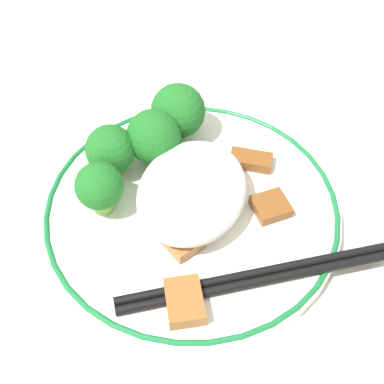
{
  "coord_description": "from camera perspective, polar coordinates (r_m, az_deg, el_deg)",
  "views": [
    {
      "loc": [
        0.27,
        0.08,
        0.38
      ],
      "look_at": [
        0.0,
        0.0,
        0.03
      ],
      "focal_mm": 50.0,
      "sensor_mm": 36.0,
      "label": 1
    }
  ],
  "objects": [
    {
      "name": "rice_mound",
      "position": [
        0.45,
        0.24,
        -0.23
      ],
      "size": [
        0.11,
        0.09,
        0.04
      ],
      "color": "white",
      "rests_on": "plate"
    },
    {
      "name": "meat_near_back",
      "position": [
        0.5,
        6.29,
        3.38
      ],
      "size": [
        0.02,
        0.04,
        0.01
      ],
      "color": "brown",
      "rests_on": "plate"
    },
    {
      "name": "ground_plane",
      "position": [
        0.48,
        0.0,
        -2.42
      ],
      "size": [
        3.0,
        3.0,
        0.0
      ],
      "primitive_type": "plane",
      "color": "silver"
    },
    {
      "name": "meat_near_right",
      "position": [
        0.41,
        -0.82,
        -11.62
      ],
      "size": [
        0.05,
        0.04,
        0.01
      ],
      "color": "#995B28",
      "rests_on": "plate"
    },
    {
      "name": "meat_near_front",
      "position": [
        0.47,
        8.41,
        -1.54
      ],
      "size": [
        0.04,
        0.04,
        0.01
      ],
      "color": "brown",
      "rests_on": "plate"
    },
    {
      "name": "chopsticks",
      "position": [
        0.43,
        6.92,
        -9.05
      ],
      "size": [
        0.12,
        0.2,
        0.01
      ],
      "color": "black",
      "rests_on": "plate"
    },
    {
      "name": "broccoli_mid_left",
      "position": [
        0.45,
        -9.84,
        0.52
      ],
      "size": [
        0.04,
        0.04,
        0.05
      ],
      "color": "#7FB756",
      "rests_on": "plate"
    },
    {
      "name": "meat_near_left",
      "position": [
        0.44,
        -0.93,
        -5.01
      ],
      "size": [
        0.04,
        0.05,
        0.01
      ],
      "color": "#9E6633",
      "rests_on": "plate"
    },
    {
      "name": "drinking_glass",
      "position": [
        0.56,
        19.79,
        11.92
      ],
      "size": [
        0.07,
        0.07,
        0.11
      ],
      "color": "silver",
      "rests_on": "ground_plane"
    },
    {
      "name": "broccoli_back_center",
      "position": [
        0.48,
        -4.12,
        5.9
      ],
      "size": [
        0.05,
        0.05,
        0.06
      ],
      "color": "#7FB756",
      "rests_on": "plate"
    },
    {
      "name": "broccoli_back_left",
      "position": [
        0.51,
        -1.49,
        8.6
      ],
      "size": [
        0.05,
        0.05,
        0.06
      ],
      "color": "#7FB756",
      "rests_on": "plate"
    },
    {
      "name": "plate",
      "position": [
        0.47,
        0.0,
        -1.86
      ],
      "size": [
        0.26,
        0.26,
        0.01
      ],
      "color": "white",
      "rests_on": "ground_plane"
    },
    {
      "name": "broccoli_back_right",
      "position": [
        0.48,
        -8.69,
        4.41
      ],
      "size": [
        0.04,
        0.04,
        0.05
      ],
      "color": "#7FB756",
      "rests_on": "plate"
    }
  ]
}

